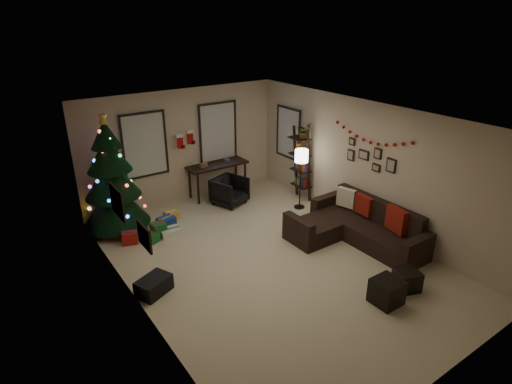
# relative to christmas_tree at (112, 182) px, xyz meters

# --- Properties ---
(floor) EXTENTS (7.00, 7.00, 0.00)m
(floor) POSITION_rel_christmas_tree_xyz_m (1.93, -2.89, -1.07)
(floor) COLOR beige
(floor) RESTS_ON ground
(ceiling) EXTENTS (7.00, 7.00, 0.00)m
(ceiling) POSITION_rel_christmas_tree_xyz_m (1.93, -2.89, 1.63)
(ceiling) COLOR white
(ceiling) RESTS_ON floor
(wall_back) EXTENTS (5.00, 0.00, 5.00)m
(wall_back) POSITION_rel_christmas_tree_xyz_m (1.93, 0.61, 0.28)
(wall_back) COLOR #C6B297
(wall_back) RESTS_ON floor
(wall_front) EXTENTS (5.00, 0.00, 5.00)m
(wall_front) POSITION_rel_christmas_tree_xyz_m (1.93, -6.39, 0.28)
(wall_front) COLOR #C6B297
(wall_front) RESTS_ON floor
(wall_left) EXTENTS (0.00, 7.00, 7.00)m
(wall_left) POSITION_rel_christmas_tree_xyz_m (-0.57, -2.89, 0.28)
(wall_left) COLOR #C6B297
(wall_left) RESTS_ON floor
(wall_right) EXTENTS (0.00, 7.00, 7.00)m
(wall_right) POSITION_rel_christmas_tree_xyz_m (4.43, -2.89, 0.28)
(wall_right) COLOR #C6B297
(wall_right) RESTS_ON floor
(window_back_left) EXTENTS (1.05, 0.06, 1.50)m
(window_back_left) POSITION_rel_christmas_tree_xyz_m (0.98, 0.58, 0.48)
(window_back_left) COLOR #728CB2
(window_back_left) RESTS_ON wall_back
(window_back_right) EXTENTS (1.05, 0.06, 1.50)m
(window_back_right) POSITION_rel_christmas_tree_xyz_m (2.88, 0.58, 0.48)
(window_back_right) COLOR #728CB2
(window_back_right) RESTS_ON wall_back
(window_right_wall) EXTENTS (0.06, 0.90, 1.30)m
(window_right_wall) POSITION_rel_christmas_tree_xyz_m (4.40, -0.34, 0.43)
(window_right_wall) COLOR #728CB2
(window_right_wall) RESTS_ON wall_right
(christmas_tree) EXTENTS (1.38, 1.38, 2.58)m
(christmas_tree) POSITION_rel_christmas_tree_xyz_m (0.00, 0.00, 0.00)
(christmas_tree) COLOR black
(christmas_tree) RESTS_ON floor
(presents) EXTENTS (1.43, 1.01, 0.30)m
(presents) POSITION_rel_christmas_tree_xyz_m (0.64, -0.72, -0.96)
(presents) COLOR #14591E
(presents) RESTS_ON floor
(sofa) EXTENTS (1.73, 2.53, 0.83)m
(sofa) POSITION_rel_christmas_tree_xyz_m (3.80, -3.28, -0.80)
(sofa) COLOR black
(sofa) RESTS_ON floor
(pillow_red_a) EXTENTS (0.22, 0.49, 0.48)m
(pillow_red_a) POSITION_rel_christmas_tree_xyz_m (4.14, -3.96, -0.43)
(pillow_red_a) COLOR maroon
(pillow_red_a) RESTS_ON sofa
(pillow_red_b) EXTENTS (0.13, 0.41, 0.40)m
(pillow_red_b) POSITION_rel_christmas_tree_xyz_m (4.14, -3.14, -0.43)
(pillow_red_b) COLOR maroon
(pillow_red_b) RESTS_ON sofa
(pillow_cream) EXTENTS (0.22, 0.42, 0.41)m
(pillow_cream) POSITION_rel_christmas_tree_xyz_m (4.14, -2.66, -0.44)
(pillow_cream) COLOR beige
(pillow_cream) RESTS_ON sofa
(ottoman_near) EXTENTS (0.44, 0.44, 0.42)m
(ottoman_near) POSITION_rel_christmas_tree_xyz_m (2.69, -4.98, -0.86)
(ottoman_near) COLOR black
(ottoman_near) RESTS_ON floor
(ottoman_far) EXTENTS (0.48, 0.48, 0.35)m
(ottoman_far) POSITION_rel_christmas_tree_xyz_m (3.26, -4.94, -0.89)
(ottoman_far) COLOR black
(ottoman_far) RESTS_ON floor
(desk) EXTENTS (1.54, 0.55, 0.83)m
(desk) POSITION_rel_christmas_tree_xyz_m (2.70, 0.33, -0.33)
(desk) COLOR black
(desk) RESTS_ON floor
(desk_chair) EXTENTS (0.82, 0.80, 0.67)m
(desk_chair) POSITION_rel_christmas_tree_xyz_m (2.64, -0.32, -0.73)
(desk_chair) COLOR black
(desk_chair) RESTS_ON floor
(bookshelf) EXTENTS (0.30, 0.54, 1.83)m
(bookshelf) POSITION_rel_christmas_tree_xyz_m (4.23, -1.06, -0.18)
(bookshelf) COLOR black
(bookshelf) RESTS_ON floor
(potted_plant) EXTENTS (0.50, 0.46, 0.49)m
(potted_plant) POSITION_rel_christmas_tree_xyz_m (4.23, -1.09, 0.74)
(potted_plant) COLOR #4C4C4C
(potted_plant) RESTS_ON bookshelf
(floor_lamp) EXTENTS (0.30, 0.30, 1.44)m
(floor_lamp) POSITION_rel_christmas_tree_xyz_m (3.88, -1.45, 0.13)
(floor_lamp) COLOR black
(floor_lamp) RESTS_ON floor
(art_map) EXTENTS (0.04, 0.60, 0.50)m
(art_map) POSITION_rel_christmas_tree_xyz_m (-0.55, -2.20, 0.51)
(art_map) COLOR black
(art_map) RESTS_ON wall_left
(art_abstract) EXTENTS (0.04, 0.45, 0.35)m
(art_abstract) POSITION_rel_christmas_tree_xyz_m (-0.55, -3.30, 0.40)
(art_abstract) COLOR black
(art_abstract) RESTS_ON wall_left
(gallery) EXTENTS (0.03, 1.25, 0.54)m
(gallery) POSITION_rel_christmas_tree_xyz_m (4.41, -2.96, 0.51)
(gallery) COLOR black
(gallery) RESTS_ON wall_right
(garland) EXTENTS (0.08, 1.90, 0.30)m
(garland) POSITION_rel_christmas_tree_xyz_m (4.38, -2.95, 0.94)
(garland) COLOR #A5140C
(garland) RESTS_ON wall_right
(stocking_left) EXTENTS (0.20, 0.05, 0.36)m
(stocking_left) POSITION_rel_christmas_tree_xyz_m (1.79, 0.43, 0.48)
(stocking_left) COLOR #990F0C
(stocking_left) RESTS_ON wall_back
(stocking_right) EXTENTS (0.20, 0.05, 0.36)m
(stocking_right) POSITION_rel_christmas_tree_xyz_m (2.12, 0.57, 0.50)
(stocking_right) COLOR #990F0C
(stocking_right) RESTS_ON wall_back
(storage_bin) EXTENTS (0.67, 0.57, 0.28)m
(storage_bin) POSITION_rel_christmas_tree_xyz_m (-0.26, -2.61, -0.93)
(storage_bin) COLOR black
(storage_bin) RESTS_ON floor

